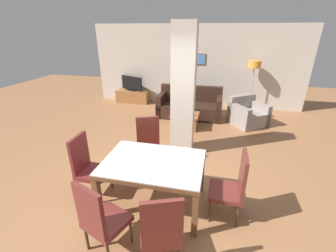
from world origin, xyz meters
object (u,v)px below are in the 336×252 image
(dining_table, at_px, (153,170))
(sofa, at_px, (190,107))
(dining_chair_head_left, at_px, (88,165))
(coffee_table, at_px, (185,121))
(dining_chair_near_left, at_px, (100,218))
(dining_chair_head_right, at_px, (233,185))
(tv_screen, at_px, (132,84))
(dining_chair_near_right, at_px, (161,230))
(tv_stand, at_px, (133,96))
(armchair, at_px, (247,115))
(dining_chair_far_left, at_px, (149,144))
(floor_lamp, at_px, (254,69))
(bottle, at_px, (188,113))

(dining_table, xyz_separation_m, sofa, (0.00, 3.96, -0.31))
(dining_chair_head_left, height_order, coffee_table, dining_chair_head_left)
(dining_chair_near_left, relative_size, dining_chair_head_right, 1.00)
(dining_chair_near_left, xyz_separation_m, tv_screen, (-1.90, 5.87, 0.16))
(dining_table, xyz_separation_m, dining_chair_near_right, (0.36, -0.95, -0.07))
(dining_chair_near_right, bearing_deg, tv_stand, 93.16)
(dining_chair_head_right, height_order, armchair, dining_chair_head_right)
(dining_table, height_order, tv_screen, tv_screen)
(dining_chair_far_left, bearing_deg, floor_lamp, -141.22)
(dining_chair_near_right, distance_m, armchair, 4.84)
(coffee_table, bearing_deg, dining_chair_near_right, -84.83)
(dining_chair_near_right, relative_size, tv_stand, 0.87)
(tv_screen, bearing_deg, dining_chair_near_right, 135.14)
(dining_chair_far_left, distance_m, sofa, 3.08)
(dining_table, height_order, dining_chair_near_right, dining_chair_near_right)
(dining_chair_far_left, relative_size, bottle, 3.62)
(dining_chair_far_left, relative_size, coffee_table, 1.39)
(tv_screen, xyz_separation_m, floor_lamp, (4.12, -0.07, 0.69))
(dining_chair_head_right, xyz_separation_m, coffee_table, (-1.14, 3.00, -0.33))
(floor_lamp, bearing_deg, sofa, -154.62)
(dining_chair_head_left, bearing_deg, tv_stand, -166.73)
(armchair, relative_size, tv_screen, 1.34)
(dining_chair_near_right, distance_m, dining_chair_far_left, 2.01)
(dining_chair_head_left, xyz_separation_m, floor_lamp, (2.96, 4.84, 0.85))
(dining_chair_head_left, xyz_separation_m, coffee_table, (1.11, 3.00, -0.33))
(dining_table, distance_m, coffee_table, 3.03)
(bottle, distance_m, tv_stand, 3.17)
(dining_chair_head_right, height_order, tv_stand, dining_chair_head_right)
(dining_chair_near_right, xyz_separation_m, dining_chair_near_left, (-0.73, -0.00, 0.00))
(dining_chair_near_left, xyz_separation_m, armchair, (2.07, 4.64, -0.26))
(dining_chair_head_right, relative_size, tv_stand, 0.87)
(tv_stand, bearing_deg, dining_chair_head_left, -76.73)
(coffee_table, distance_m, bottle, 0.37)
(dining_chair_head_right, bearing_deg, dining_table, 90.00)
(coffee_table, relative_size, bottle, 2.60)
(dining_chair_head_left, relative_size, tv_stand, 0.87)
(tv_stand, height_order, floor_lamp, floor_lamp)
(dining_chair_head_left, xyz_separation_m, armchair, (2.80, 3.69, -0.26))
(dining_chair_near_right, xyz_separation_m, tv_screen, (-2.62, 5.87, 0.16))
(dining_table, relative_size, armchair, 1.25)
(dining_chair_near_left, xyz_separation_m, bottle, (0.47, 3.78, -0.02))
(dining_chair_near_right, relative_size, dining_chair_head_left, 1.00)
(dining_table, xyz_separation_m, tv_screen, (-2.26, 4.92, 0.09))
(tv_stand, bearing_deg, tv_screen, 0.00)
(dining_table, xyz_separation_m, dining_chair_head_left, (-1.10, 0.00, -0.07))
(bottle, height_order, floor_lamp, floor_lamp)
(dining_chair_near_left, relative_size, bottle, 3.62)
(dining_chair_near_left, distance_m, tv_screen, 6.17)
(dining_table, xyz_separation_m, armchair, (1.70, 3.69, -0.33))
(dining_chair_head_left, relative_size, sofa, 0.54)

